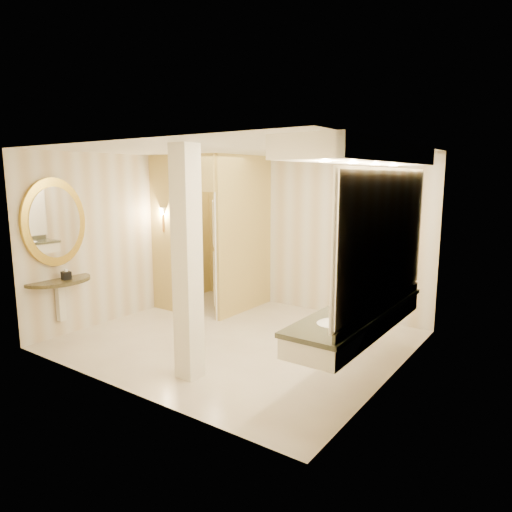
% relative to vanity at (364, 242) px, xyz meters
% --- Properties ---
extents(floor, '(4.50, 4.50, 0.00)m').
position_rel_vanity_xyz_m(floor, '(-1.98, 0.28, -1.63)').
color(floor, silver).
rests_on(floor, ground).
extents(ceiling, '(4.50, 4.50, 0.00)m').
position_rel_vanity_xyz_m(ceiling, '(-1.98, 0.28, 1.07)').
color(ceiling, silver).
rests_on(ceiling, wall_back).
extents(wall_back, '(4.50, 0.02, 2.70)m').
position_rel_vanity_xyz_m(wall_back, '(-1.98, 2.28, -0.28)').
color(wall_back, beige).
rests_on(wall_back, floor).
extents(wall_front, '(4.50, 0.02, 2.70)m').
position_rel_vanity_xyz_m(wall_front, '(-1.98, -1.72, -0.28)').
color(wall_front, beige).
rests_on(wall_front, floor).
extents(wall_left, '(0.02, 4.00, 2.70)m').
position_rel_vanity_xyz_m(wall_left, '(-4.23, 0.28, -0.28)').
color(wall_left, beige).
rests_on(wall_left, floor).
extents(wall_right, '(0.02, 4.00, 2.70)m').
position_rel_vanity_xyz_m(wall_right, '(0.27, 0.28, -0.28)').
color(wall_right, beige).
rests_on(wall_right, floor).
extents(toilet_closet, '(1.50, 1.55, 2.70)m').
position_rel_vanity_xyz_m(toilet_closet, '(-3.11, 1.24, -0.24)').
color(toilet_closet, tan).
rests_on(toilet_closet, floor).
extents(wall_sconce, '(0.14, 0.14, 0.42)m').
position_rel_vanity_xyz_m(wall_sconce, '(-3.90, 0.71, 0.10)').
color(wall_sconce, '#CE8F42').
rests_on(wall_sconce, toilet_closet).
extents(vanity, '(0.75, 2.69, 2.09)m').
position_rel_vanity_xyz_m(vanity, '(0.00, 0.00, 0.00)').
color(vanity, white).
rests_on(vanity, floor).
extents(console_shelf, '(0.97, 0.97, 1.93)m').
position_rel_vanity_xyz_m(console_shelf, '(-4.19, -1.12, -0.29)').
color(console_shelf, black).
rests_on(console_shelf, floor).
extents(pillar, '(0.25, 0.25, 2.70)m').
position_rel_vanity_xyz_m(pillar, '(-1.69, -1.03, -0.28)').
color(pillar, white).
rests_on(pillar, floor).
extents(tissue_box, '(0.13, 0.13, 0.12)m').
position_rel_vanity_xyz_m(tissue_box, '(-4.05, -1.07, -0.70)').
color(tissue_box, black).
rests_on(tissue_box, console_shelf).
extents(toilet, '(0.54, 0.79, 0.74)m').
position_rel_vanity_xyz_m(toilet, '(-3.13, 1.84, -1.26)').
color(toilet, white).
rests_on(toilet, floor).
extents(soap_bottle_a, '(0.08, 0.08, 0.14)m').
position_rel_vanity_xyz_m(soap_bottle_a, '(-0.11, 0.41, -0.68)').
color(soap_bottle_a, beige).
rests_on(soap_bottle_a, vanity).
extents(soap_bottle_b, '(0.11, 0.11, 0.13)m').
position_rel_vanity_xyz_m(soap_bottle_b, '(-0.09, -0.32, -0.69)').
color(soap_bottle_b, silver).
rests_on(soap_bottle_b, vanity).
extents(soap_bottle_c, '(0.08, 0.08, 0.18)m').
position_rel_vanity_xyz_m(soap_bottle_c, '(-0.03, 0.11, -0.66)').
color(soap_bottle_c, '#C6B28C').
rests_on(soap_bottle_c, vanity).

